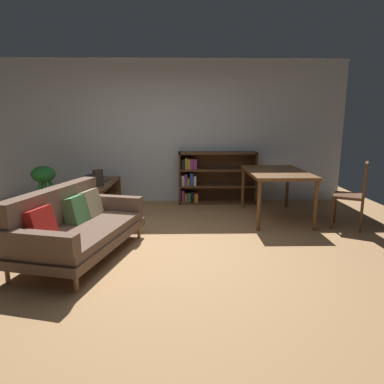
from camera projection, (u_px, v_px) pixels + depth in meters
name	position (u px, v px, depth m)	size (l,w,h in m)	color
ground_plane	(158.00, 250.00, 4.11)	(8.16, 8.16, 0.00)	#A87A4C
back_wall_panel	(168.00, 132.00, 6.47)	(6.80, 0.10, 2.70)	silver
fabric_couch	(75.00, 224.00, 3.89)	(1.26, 1.87, 0.80)	olive
media_console	(102.00, 198.00, 5.72)	(0.39, 1.36, 0.54)	brown
open_laptop	(98.00, 179.00, 5.86)	(0.44, 0.38, 0.10)	#333338
desk_speaker	(98.00, 178.00, 5.35)	(0.17, 0.17, 0.26)	#2D2823
potted_floor_plant	(44.00, 183.00, 5.65)	(0.45, 0.51, 0.82)	brown
dining_table	(276.00, 175.00, 5.38)	(0.92, 1.45, 0.78)	brown
dining_chair_near	(355.00, 192.00, 4.87)	(0.57, 0.57, 0.99)	#56351E
bookshelf	(212.00, 178.00, 6.48)	(1.48, 0.34, 0.99)	#56351E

